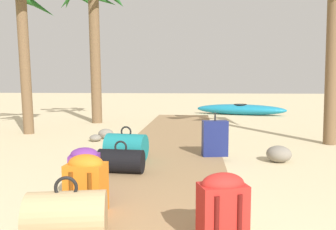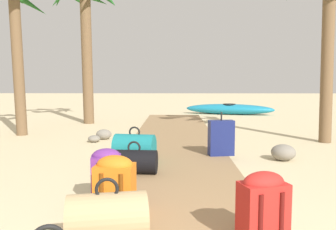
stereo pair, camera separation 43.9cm
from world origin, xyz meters
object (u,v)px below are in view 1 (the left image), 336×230
Objects in this scene: duffel_bag_teal at (126,147)px; duffel_bag_tan at (67,217)px; kayak at (240,109)px; backpack_orange at (86,182)px; suitcase_navy at (215,138)px; backpack_purple at (85,170)px; backpack_red at (223,207)px; duffel_bag_black at (121,161)px; palm_tree_far_left at (94,7)px.

duffel_bag_tan is at bearing -87.65° from duffel_bag_teal.
duffel_bag_teal is 8.25m from kayak.
backpack_orange is 0.77× the size of suitcase_navy.
backpack_red is at bearing -35.94° from backpack_purple.
suitcase_navy is at bearing 54.48° from backpack_purple.
duffel_bag_teal is (0.10, 1.55, -0.06)m from backpack_purple.
suitcase_navy is at bearing 88.04° from backpack_red.
backpack_purple is at bearing -125.52° from suitcase_navy.
kayak is at bearing 73.95° from backpack_purple.
backpack_purple reaches higher than duffel_bag_black.
backpack_orange reaches higher than backpack_red.
duffel_bag_teal is at bearing 115.59° from backpack_red.
backpack_red is 1.59m from backpack_purple.
backpack_orange is (-1.13, 0.49, 0.00)m from backpack_red.
backpack_red is 1.23m from backpack_orange.
backpack_orange is at bearing -104.50° from kayak.
backpack_orange is 7.79m from palm_tree_far_left.
palm_tree_far_left is at bearing -147.48° from kayak.
backpack_purple is (-0.17, -0.87, 0.11)m from duffel_bag_black.
duffel_bag_black is 2.12m from backpack_red.
backpack_purple is at bearing 144.06° from backpack_red.
duffel_bag_tan is at bearing -74.84° from palm_tree_far_left.
duffel_bag_black is at bearing -83.91° from duffel_bag_teal.
duffel_bag_tan is 0.14× the size of palm_tree_far_left.
palm_tree_far_left is 1.29× the size of kayak.
duffel_bag_black is at bearing -138.72° from suitcase_navy.
kayak is at bearing 32.52° from palm_tree_far_left.
suitcase_navy is 7.55m from kayak.
backpack_orange is at bearing 156.48° from backpack_red.
palm_tree_far_left is (-2.03, 7.48, 3.03)m from duffel_bag_tan.
backpack_orange is 10.14m from kayak.
suitcase_navy is at bearing -54.83° from palm_tree_far_left.
duffel_bag_black is at bearing 121.74° from backpack_red.
palm_tree_far_left reaches higher than suitcase_navy.
backpack_orange is 0.15× the size of kayak.
backpack_red is 2.87m from suitcase_navy.
backpack_purple is at bearing -106.05° from kayak.
palm_tree_far_left is at bearing 112.74° from backpack_red.
backpack_purple is (-0.16, 0.44, -0.02)m from backpack_orange.
backpack_red is at bearing -67.26° from palm_tree_far_left.
palm_tree_far_left is at bearing 111.26° from duffel_bag_teal.
backpack_red reaches higher than duffel_bag_tan.
palm_tree_far_left is at bearing 105.16° from duffel_bag_tan.
duffel_bag_teal is (-0.07, 0.68, 0.04)m from duffel_bag_black.
duffel_bag_teal is at bearing 91.77° from backpack_orange.
palm_tree_far_left is (-1.83, 6.49, 2.96)m from backpack_purple.
duffel_bag_tan is 0.18× the size of kayak.
backpack_red is 8.57m from palm_tree_far_left.
suitcase_navy reaches higher than duffel_bag_tan.
duffel_bag_tan is at bearing -176.62° from backpack_red.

